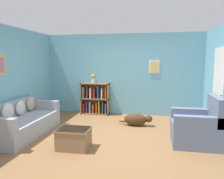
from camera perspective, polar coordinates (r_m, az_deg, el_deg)
ground_plane at (r=5.18m, az=-0.85°, el=-12.18°), size 14.00×14.00×0.00m
wall_back at (r=7.11m, az=2.83°, el=3.94°), size 5.60×0.13×2.60m
wall_left at (r=5.96m, az=-25.69°, el=2.51°), size 0.13×5.00×2.60m
couch at (r=5.63m, az=-22.49°, el=-7.88°), size 0.88×2.03×0.80m
bookshelf at (r=7.19m, az=-4.46°, el=-2.56°), size 0.93×0.30×1.03m
recliner_chair at (r=4.97m, az=21.68°, el=-9.20°), size 0.96×0.90×1.03m
coffee_table at (r=4.53m, az=-9.95°, el=-12.34°), size 0.64×0.50×0.41m
dog at (r=5.98m, az=6.44°, el=-7.78°), size 0.91×0.30×0.34m
vase at (r=7.09m, az=-4.96°, el=3.02°), size 0.15×0.15×0.29m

